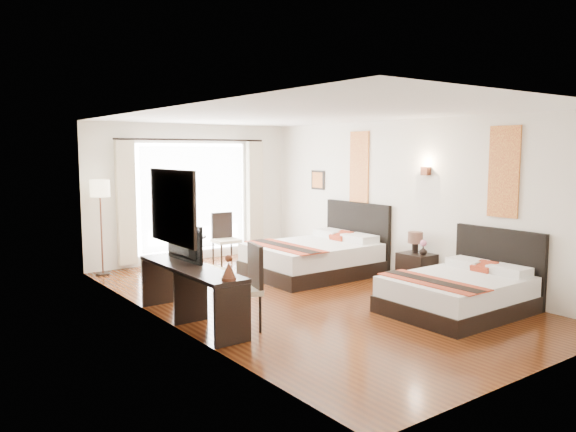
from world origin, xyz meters
TOP-DOWN VIEW (x-y plane):
  - floor at (0.00, 0.00)m, footprint 4.50×7.50m
  - ceiling at (0.00, 0.00)m, footprint 4.50×7.50m
  - wall_headboard at (2.25, 0.00)m, footprint 0.01×7.50m
  - wall_desk at (-2.25, 0.00)m, footprint 0.01×7.50m
  - wall_window at (0.00, 3.75)m, footprint 4.50×0.01m
  - wall_entry at (0.00, -3.75)m, footprint 4.50×0.01m
  - window_glass at (0.00, 3.73)m, footprint 2.40×0.02m
  - sheer_curtain at (0.00, 3.67)m, footprint 2.30×0.02m
  - drape_left at (-1.45, 3.63)m, footprint 0.35×0.14m
  - drape_right at (1.45, 3.63)m, footprint 0.35×0.14m
  - art_panel_near at (2.23, -1.91)m, footprint 0.03×0.50m
  - art_panel_far at (2.23, 1.16)m, footprint 0.03×0.50m
  - wall_sconce at (2.19, -0.48)m, footprint 0.10×0.14m
  - mirror_frame at (-2.22, -0.11)m, footprint 0.04×1.25m
  - mirror_glass at (-2.19, -0.11)m, footprint 0.01×1.12m
  - bed_near at (1.32, -1.91)m, footprint 1.98×1.54m
  - bed_far at (1.18, 1.16)m, footprint 2.25×1.76m
  - nightstand at (2.03, -0.48)m, footprint 0.45×0.56m
  - table_lamp at (2.03, -0.43)m, footprint 0.25×0.25m
  - vase at (2.00, -0.64)m, footprint 0.16×0.16m
  - console_desk at (-1.99, -0.11)m, footprint 0.50×2.20m
  - television at (-1.97, 0.26)m, footprint 0.16×0.90m
  - bronze_figurine at (-1.99, -1.11)m, footprint 0.20×0.20m
  - desk_chair at (-1.62, -0.75)m, footprint 0.61×0.61m
  - floor_lamp at (-1.99, 3.45)m, footprint 0.35×0.35m
  - side_table at (-0.37, 3.07)m, footprint 0.54×0.54m
  - fruit_bowl at (-0.36, 3.07)m, footprint 0.22×0.22m
  - window_chair at (0.31, 2.94)m, footprint 0.52×0.52m
  - jute_rug at (-0.55, 2.74)m, footprint 1.30×0.95m

SIDE VIEW (x-z plane):
  - floor at x=0.00m, z-range -0.01..0.00m
  - jute_rug at x=-0.55m, z-range 0.00..0.01m
  - nightstand at x=2.03m, z-range 0.00..0.54m
  - bed_near at x=1.32m, z-range -0.27..0.84m
  - side_table at x=-0.37m, z-range 0.00..0.62m
  - window_chair at x=0.31m, z-range -0.20..0.83m
  - bed_far at x=1.18m, z-range -0.31..0.97m
  - desk_chair at x=-1.62m, z-range -0.21..0.87m
  - console_desk at x=-1.99m, z-range 0.00..0.76m
  - vase at x=2.00m, z-range 0.50..0.64m
  - fruit_bowl at x=-0.36m, z-range 0.62..0.67m
  - table_lamp at x=2.03m, z-range 0.57..0.97m
  - bronze_figurine at x=-1.99m, z-range 0.75..1.02m
  - television at x=-1.97m, z-range 0.75..1.27m
  - drape_left at x=-1.45m, z-range 0.10..2.46m
  - drape_right at x=1.45m, z-range 0.10..2.46m
  - sheer_curtain at x=0.00m, z-range 0.25..2.35m
  - window_glass at x=0.00m, z-range 0.20..2.40m
  - wall_headboard at x=2.25m, z-range 0.00..2.80m
  - wall_desk at x=-2.25m, z-range 0.00..2.80m
  - wall_window at x=0.00m, z-range 0.00..2.80m
  - wall_entry at x=0.00m, z-range 0.00..2.80m
  - floor_lamp at x=-1.99m, z-range 0.60..2.35m
  - mirror_frame at x=-2.22m, z-range 1.08..2.02m
  - mirror_glass at x=-2.19m, z-range 1.14..1.96m
  - wall_sconce at x=2.19m, z-range 1.85..1.99m
  - art_panel_near at x=2.23m, z-range 1.27..2.62m
  - art_panel_far at x=2.23m, z-range 1.27..2.62m
  - ceiling at x=0.00m, z-range 2.78..2.80m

